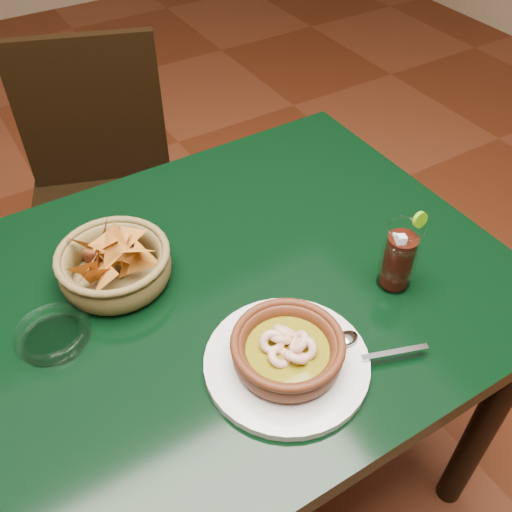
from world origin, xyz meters
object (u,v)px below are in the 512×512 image
shrimp_plate (288,353)px  cola_drink (399,257)px  dining_chair (104,193)px  dining_table (187,338)px  chip_basket (114,265)px

shrimp_plate → cola_drink: cola_drink is taller
dining_chair → cola_drink: size_ratio=5.99×
dining_table → cola_drink: (0.35, -0.16, 0.16)m
cola_drink → chip_basket: bearing=147.5°
chip_basket → cola_drink: size_ratio=1.55×
dining_table → chip_basket: size_ratio=5.13×
chip_basket → shrimp_plate: bearing=-63.6°
dining_table → shrimp_plate: shrimp_plate is taller
dining_table → shrimp_plate: size_ratio=3.56×
chip_basket → cola_drink: (0.42, -0.27, 0.03)m
dining_table → chip_basket: chip_basket is taller
dining_chair → cola_drink: 0.96m
dining_table → dining_chair: (0.07, 0.70, -0.15)m
dining_table → chip_basket: (-0.07, 0.11, 0.14)m
dining_chair → shrimp_plate: bearing=-89.2°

